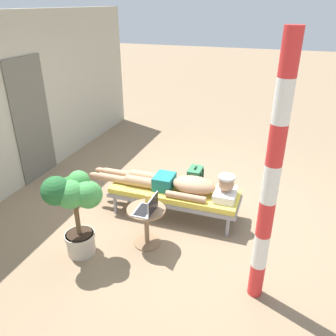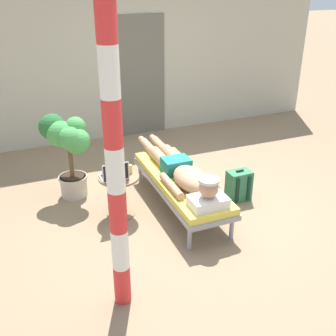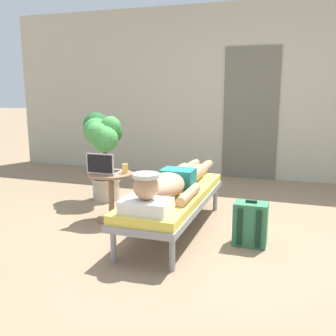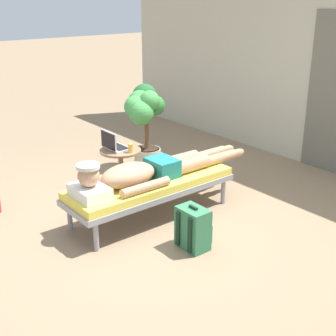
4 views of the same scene
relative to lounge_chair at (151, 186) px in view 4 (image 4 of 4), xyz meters
name	(u,v)px [view 4 (image 4 of 4)]	position (x,y,z in m)	size (l,w,h in m)	color
ground_plane	(157,226)	(0.22, -0.10, -0.35)	(40.00, 40.00, 0.00)	#8C7256
house_wall_back	(317,64)	(0.00, 2.75, 1.00)	(7.60, 0.20, 2.70)	#B2AD99
lounge_chair	(151,186)	(0.00, 0.00, 0.00)	(0.61, 1.84, 0.42)	gray
person_reclining	(147,171)	(0.00, -0.05, 0.17)	(0.53, 2.17, 0.33)	white
side_table	(121,163)	(-0.75, 0.12, 0.01)	(0.48, 0.48, 0.52)	#8C6B4C
laptop	(114,145)	(-0.81, 0.07, 0.24)	(0.31, 0.24, 0.23)	silver
drink_glass	(131,148)	(-0.60, 0.16, 0.23)	(0.06, 0.06, 0.10)	gold
backpack	(194,228)	(0.77, -0.09, -0.15)	(0.30, 0.26, 0.42)	#33724C
potted_plant	(145,114)	(-1.20, 0.81, 0.41)	(0.57, 0.57, 1.11)	#BFB29E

